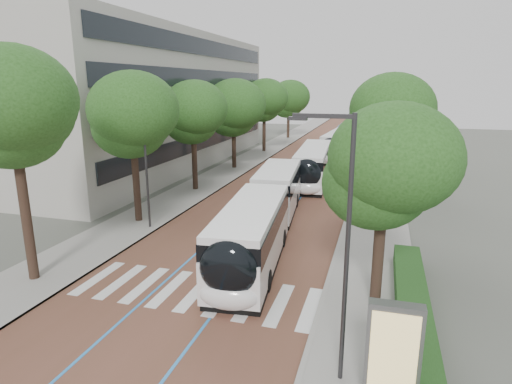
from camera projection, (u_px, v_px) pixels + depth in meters
ground at (182, 303)px, 17.78m from camera, size 160.00×160.00×0.00m
road at (320, 154)px, 54.95m from camera, size 11.00×140.00×0.02m
sidewalk_left at (264, 151)px, 57.00m from camera, size 4.00×140.00×0.12m
sidewalk_right at (381, 157)px, 52.87m from camera, size 4.00×140.00×0.12m
kerb_left at (278, 152)px, 56.47m from camera, size 0.20×140.00×0.14m
kerb_right at (365, 156)px, 53.39m from camera, size 0.20×140.00×0.14m
zebra_crossing at (196, 292)px, 18.65m from camera, size 10.55×3.60×0.01m
lane_line_left at (308, 154)px, 55.38m from camera, size 0.12×126.00×0.01m
lane_line_right at (333, 155)px, 54.50m from camera, size 0.12×126.00×0.01m
office_building at (132, 101)px, 47.42m from camera, size 18.11×40.00×14.00m
hedge at (415, 326)px, 15.15m from camera, size 1.20×14.00×0.80m
streetlight_near at (342, 232)px, 11.98m from camera, size 1.82×0.20×8.00m
streetlight_far at (371, 134)px, 35.21m from camera, size 1.82×0.20×8.00m
lamp_post_left at (146, 164)px, 25.87m from camera, size 0.14×0.14×8.00m
trees_left at (234, 107)px, 44.56m from camera, size 6.39×60.84×9.88m
trees_right at (386, 118)px, 36.67m from camera, size 5.72×47.31×8.96m
lead_bus at (264, 214)px, 24.39m from camera, size 4.37×18.55×3.20m
bus_queued_0 at (313, 165)px, 38.75m from camera, size 3.35×12.54×3.20m
bus_queued_1 at (339, 145)px, 51.45m from camera, size 3.31×12.53×3.20m
ad_panel at (393, 352)px, 11.67m from camera, size 1.48×0.58×3.07m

